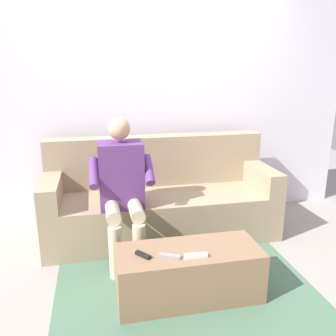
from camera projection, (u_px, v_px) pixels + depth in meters
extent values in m
plane|color=gray|center=(179.00, 273.00, 2.74)|extent=(8.00, 8.00, 0.00)
cube|color=silver|center=(151.00, 96.00, 3.57)|extent=(4.27, 0.06, 2.54)
cube|color=#9E896B|center=(164.00, 218.00, 3.25)|extent=(1.79, 0.57, 0.42)
cube|color=#9E896B|center=(156.00, 180.00, 3.53)|extent=(2.12, 0.19, 0.91)
cube|color=#9E896B|center=(262.00, 199.00, 3.41)|extent=(0.16, 0.57, 0.63)
cube|color=#9E896B|center=(52.00, 216.00, 3.02)|extent=(0.16, 0.57, 0.63)
cube|color=#8C6B4C|center=(188.00, 273.00, 2.42)|extent=(0.99, 0.41, 0.36)
cube|color=#5B3370|center=(121.00, 175.00, 2.90)|extent=(0.36, 0.28, 0.55)
sphere|color=tan|center=(119.00, 129.00, 2.80)|extent=(0.18, 0.18, 0.18)
cylinder|color=#C6B793|center=(135.00, 208.00, 2.79)|extent=(0.11, 0.41, 0.11)
cylinder|color=#C6B793|center=(112.00, 210.00, 2.75)|extent=(0.11, 0.41, 0.11)
cylinder|color=#C6B793|center=(139.00, 250.00, 2.67)|extent=(0.10, 0.10, 0.42)
cylinder|color=#C6B793|center=(115.00, 252.00, 2.63)|extent=(0.10, 0.10, 0.42)
cylinder|color=#5B3370|center=(148.00, 170.00, 2.85)|extent=(0.08, 0.27, 0.22)
cylinder|color=#5B3370|center=(94.00, 173.00, 2.77)|extent=(0.08, 0.27, 0.22)
cube|color=black|center=(143.00, 255.00, 2.29)|extent=(0.10, 0.11, 0.02)
cube|color=white|center=(196.00, 256.00, 2.28)|extent=(0.15, 0.05, 0.02)
cube|color=gray|center=(170.00, 256.00, 2.27)|extent=(0.14, 0.09, 0.02)
cube|color=#4C7056|center=(184.00, 285.00, 2.58)|extent=(1.84, 1.47, 0.01)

